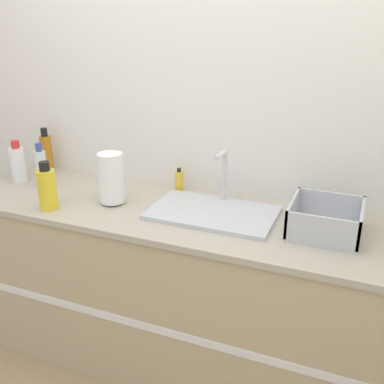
{
  "coord_description": "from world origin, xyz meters",
  "views": [
    {
      "loc": [
        0.77,
        -1.48,
        1.76
      ],
      "look_at": [
        0.06,
        0.28,
        1.01
      ],
      "focal_mm": 42.0,
      "sensor_mm": 36.0,
      "label": 1
    }
  ],
  "objects_px": {
    "bottle_yellow": "(47,188)",
    "soap_dispenser": "(179,181)",
    "sink": "(213,211)",
    "bottle_amber": "(47,153)",
    "paper_towel_roll": "(111,178)",
    "dish_rack": "(325,223)",
    "bottle_white_spray": "(18,164)",
    "bottle_clear": "(41,168)"
  },
  "relations": [
    {
      "from": "bottle_yellow",
      "to": "soap_dispenser",
      "type": "bearing_deg",
      "value": 41.74
    },
    {
      "from": "sink",
      "to": "bottle_amber",
      "type": "distance_m",
      "value": 1.14
    },
    {
      "from": "sink",
      "to": "soap_dispenser",
      "type": "height_order",
      "value": "sink"
    },
    {
      "from": "paper_towel_roll",
      "to": "soap_dispenser",
      "type": "distance_m",
      "value": 0.37
    },
    {
      "from": "sink",
      "to": "dish_rack",
      "type": "bearing_deg",
      "value": -0.26
    },
    {
      "from": "bottle_amber",
      "to": "bottle_yellow",
      "type": "bearing_deg",
      "value": -50.88
    },
    {
      "from": "bottle_white_spray",
      "to": "bottle_amber",
      "type": "bearing_deg",
      "value": 78.27
    },
    {
      "from": "bottle_yellow",
      "to": "bottle_clear",
      "type": "distance_m",
      "value": 0.31
    },
    {
      "from": "sink",
      "to": "paper_towel_roll",
      "type": "distance_m",
      "value": 0.52
    },
    {
      "from": "dish_rack",
      "to": "bottle_yellow",
      "type": "relative_size",
      "value": 1.27
    },
    {
      "from": "bottle_clear",
      "to": "soap_dispenser",
      "type": "distance_m",
      "value": 0.74
    },
    {
      "from": "bottle_white_spray",
      "to": "bottle_amber",
      "type": "relative_size",
      "value": 0.89
    },
    {
      "from": "paper_towel_roll",
      "to": "bottle_yellow",
      "type": "relative_size",
      "value": 1.09
    },
    {
      "from": "bottle_clear",
      "to": "soap_dispenser",
      "type": "relative_size",
      "value": 1.88
    },
    {
      "from": "paper_towel_roll",
      "to": "dish_rack",
      "type": "bearing_deg",
      "value": 3.41
    },
    {
      "from": "bottle_yellow",
      "to": "bottle_white_spray",
      "type": "distance_m",
      "value": 0.47
    },
    {
      "from": "bottle_white_spray",
      "to": "bottle_amber",
      "type": "height_order",
      "value": "bottle_amber"
    },
    {
      "from": "paper_towel_roll",
      "to": "soap_dispenser",
      "type": "xyz_separation_m",
      "value": [
        0.24,
        0.27,
        -0.07
      ]
    },
    {
      "from": "soap_dispenser",
      "to": "bottle_clear",
      "type": "bearing_deg",
      "value": -163.05
    },
    {
      "from": "bottle_white_spray",
      "to": "soap_dispenser",
      "type": "distance_m",
      "value": 0.91
    },
    {
      "from": "bottle_white_spray",
      "to": "dish_rack",
      "type": "bearing_deg",
      "value": -0.49
    },
    {
      "from": "soap_dispenser",
      "to": "bottle_amber",
      "type": "bearing_deg",
      "value": -179.94
    },
    {
      "from": "bottle_clear",
      "to": "soap_dispenser",
      "type": "xyz_separation_m",
      "value": [
        0.71,
        0.22,
        -0.05
      ]
    },
    {
      "from": "sink",
      "to": "bottle_yellow",
      "type": "xyz_separation_m",
      "value": [
        -0.76,
        -0.23,
        0.09
      ]
    },
    {
      "from": "sink",
      "to": "bottle_amber",
      "type": "xyz_separation_m",
      "value": [
        -1.11,
        0.21,
        0.1
      ]
    },
    {
      "from": "bottle_white_spray",
      "to": "bottle_clear",
      "type": "xyz_separation_m",
      "value": [
        0.18,
        -0.02,
        0.0
      ]
    },
    {
      "from": "paper_towel_roll",
      "to": "bottle_clear",
      "type": "height_order",
      "value": "paper_towel_roll"
    },
    {
      "from": "bottle_white_spray",
      "to": "bottle_amber",
      "type": "distance_m",
      "value": 0.2
    },
    {
      "from": "paper_towel_roll",
      "to": "bottle_yellow",
      "type": "height_order",
      "value": "paper_towel_roll"
    },
    {
      "from": "bottle_white_spray",
      "to": "paper_towel_roll",
      "type": "bearing_deg",
      "value": -6.56
    },
    {
      "from": "dish_rack",
      "to": "bottle_amber",
      "type": "xyz_separation_m",
      "value": [
        -1.62,
        0.21,
        0.07
      ]
    },
    {
      "from": "sink",
      "to": "dish_rack",
      "type": "height_order",
      "value": "sink"
    },
    {
      "from": "dish_rack",
      "to": "soap_dispenser",
      "type": "height_order",
      "value": "dish_rack"
    },
    {
      "from": "sink",
      "to": "bottle_clear",
      "type": "height_order",
      "value": "sink"
    },
    {
      "from": "bottle_white_spray",
      "to": "soap_dispenser",
      "type": "relative_size",
      "value": 1.81
    },
    {
      "from": "dish_rack",
      "to": "bottle_white_spray",
      "type": "height_order",
      "value": "bottle_white_spray"
    },
    {
      "from": "bottle_yellow",
      "to": "soap_dispenser",
      "type": "xyz_separation_m",
      "value": [
        0.49,
        0.44,
        -0.05
      ]
    },
    {
      "from": "bottle_white_spray",
      "to": "soap_dispenser",
      "type": "height_order",
      "value": "bottle_white_spray"
    },
    {
      "from": "paper_towel_roll",
      "to": "bottle_yellow",
      "type": "distance_m",
      "value": 0.3
    },
    {
      "from": "sink",
      "to": "bottle_yellow",
      "type": "height_order",
      "value": "sink"
    },
    {
      "from": "sink",
      "to": "soap_dispenser",
      "type": "xyz_separation_m",
      "value": [
        -0.27,
        0.21,
        0.04
      ]
    },
    {
      "from": "bottle_clear",
      "to": "dish_rack",
      "type": "bearing_deg",
      "value": 0.32
    }
  ]
}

